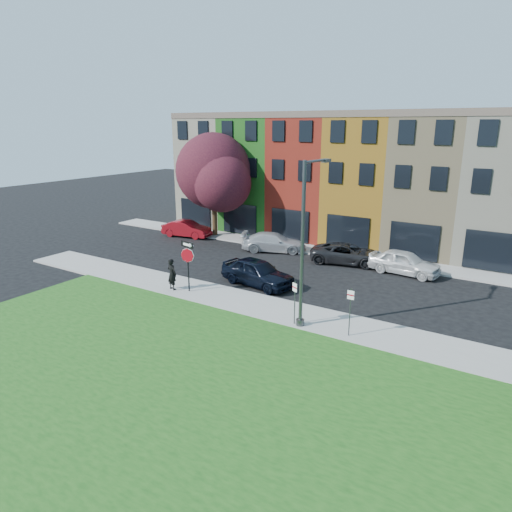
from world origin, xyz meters
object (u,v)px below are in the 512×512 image
Objects in this scene: stop_sign at (188,256)px; street_lamp at (305,245)px; sedan_near at (257,272)px; man at (172,274)px.

stop_sign is 0.38× the size of street_lamp.
sedan_near is at bearing 62.33° from stop_sign.
man is at bearing -153.72° from stop_sign.
sedan_near is 0.65× the size of street_lamp.
stop_sign reaches higher than sedan_near.
stop_sign is at bearing -154.83° from man.
sedan_near is at bearing 145.17° from street_lamp.
man is 5.14m from sedan_near.
stop_sign is at bearing 150.39° from sedan_near.
street_lamp is at bearing 7.21° from stop_sign.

